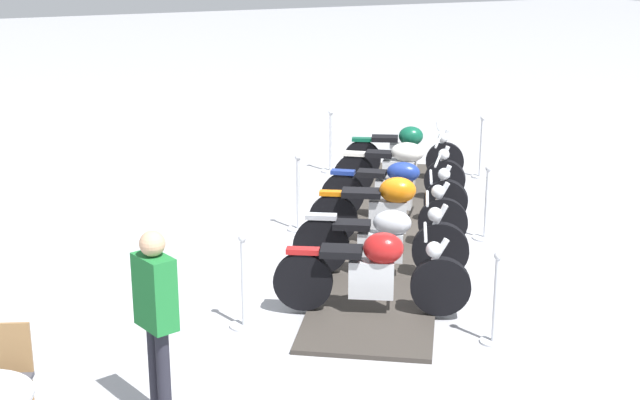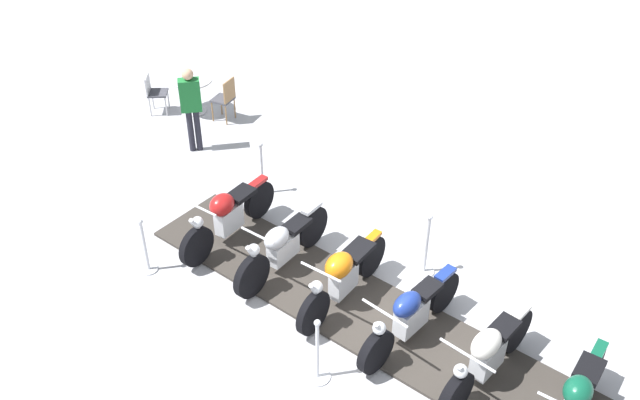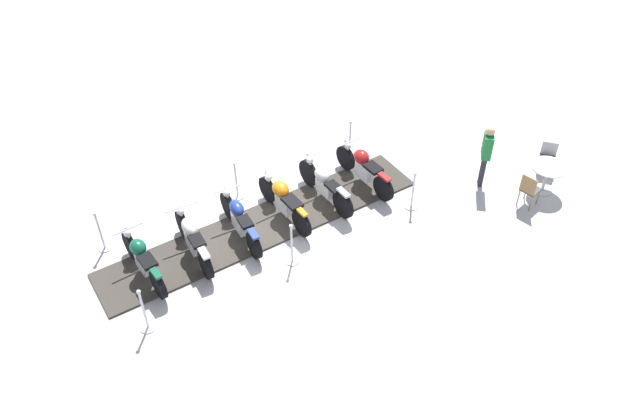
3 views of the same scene
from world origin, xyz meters
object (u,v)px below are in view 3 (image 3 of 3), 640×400
object	(u,v)px
motorcycle_maroon	(363,167)
motorcycle_chrome	(325,184)
stanchion_right_front	(350,141)
cafe_chair_across_table	(548,156)
motorcycle_copper	(283,200)
motorcycle_navy	(239,219)
cafe_chair_near_table	(529,189)
stanchion_left_mid	(292,250)
cafe_table	(547,172)
stanchion_right_rear	(101,236)
stanchion_left_rear	(145,316)
motorcycle_cream	(193,238)
stanchion_left_front	(412,196)
stanchion_right_mid	(237,186)
bystander_person	(486,151)
motorcycle_forest	(142,259)

from	to	relation	value
motorcycle_maroon	motorcycle_chrome	world-z (taller)	motorcycle_chrome
stanchion_right_front	cafe_chair_across_table	distance (m)	5.17
motorcycle_copper	motorcycle_navy	distance (m)	1.17
motorcycle_navy	cafe_chair_near_table	size ratio (longest dim) A/B	1.89
stanchion_left_mid	cafe_table	world-z (taller)	stanchion_left_mid
cafe_table	motorcycle_chrome	bearing A→B (deg)	-62.95
stanchion_right_front	cafe_table	size ratio (longest dim) A/B	1.15
cafe_table	cafe_chair_near_table	size ratio (longest dim) A/B	0.93
stanchion_right_front	stanchion_right_rear	distance (m)	6.86
motorcycle_maroon	cafe_table	distance (m)	4.58
stanchion_right_front	stanchion_left_rear	bearing A→B (deg)	-12.63
cafe_table	motorcycle_cream	bearing A→B (deg)	-51.82
stanchion_left_front	cafe_chair_across_table	xyz separation A→B (m)	(-2.73, 2.80, 0.16)
motorcycle_cream	stanchion_right_mid	distance (m)	2.20
motorcycle_navy	bystander_person	xyz separation A→B (m)	(-4.10, 4.74, 0.55)
cafe_chair_across_table	bystander_person	world-z (taller)	bystander_person
motorcycle_chrome	stanchion_right_front	xyz separation A→B (m)	(-2.12, -0.15, -0.15)
motorcycle_chrome	cafe_chair_near_table	xyz separation A→B (m)	(-1.77, 4.65, 0.04)
cafe_chair_across_table	motorcycle_cream	bearing A→B (deg)	-53.74
stanchion_left_rear	stanchion_left_front	bearing A→B (deg)	146.00
stanchion_right_rear	cafe_chair_across_table	bearing A→B (deg)	127.96
motorcycle_copper	cafe_chair_near_table	xyz separation A→B (m)	(-2.74, 5.31, -0.01)
motorcycle_cream	cafe_chair_across_table	bearing A→B (deg)	-99.81
motorcycle_forest	stanchion_right_mid	world-z (taller)	stanchion_right_mid
motorcycle_forest	cafe_chair_across_table	distance (m)	10.42
motorcycle_navy	cafe_chair_across_table	xyz separation A→B (m)	(-5.28, 6.18, 0.00)
cafe_chair_near_table	bystander_person	bearing A→B (deg)	93.98
motorcycle_copper	stanchion_left_mid	bearing A→B (deg)	154.34
motorcycle_cream	cafe_chair_across_table	size ratio (longest dim) A/B	2.04
motorcycle_chrome	motorcycle_cream	xyz separation A→B (m)	(2.91, -1.97, 0.01)
stanchion_right_mid	bystander_person	bearing A→B (deg)	117.66
bystander_person	motorcycle_cream	bearing A→B (deg)	28.84
cafe_chair_near_table	motorcycle_forest	bearing A→B (deg)	149.78
cafe_chair_across_table	bystander_person	distance (m)	1.94
stanchion_left_front	motorcycle_forest	bearing A→B (deg)	-46.14
motorcycle_navy	cafe_chair_across_table	size ratio (longest dim) A/B	2.09
motorcycle_cream	bystander_person	world-z (taller)	bystander_person
motorcycle_chrome	cafe_chair_near_table	size ratio (longest dim) A/B	2.00
cafe_chair_across_table	bystander_person	size ratio (longest dim) A/B	0.49
motorcycle_forest	cafe_chair_across_table	xyz separation A→B (m)	(-7.24, 7.49, -0.02)
cafe_table	cafe_chair_across_table	xyz separation A→B (m)	(-0.81, -0.09, -0.08)
motorcycle_chrome	bystander_person	distance (m)	4.09
motorcycle_cream	stanchion_right_front	xyz separation A→B (m)	(-5.03, 1.81, -0.16)
stanchion_right_mid	cafe_chair_near_table	distance (m)	7.17
stanchion_right_front	cafe_table	distance (m)	5.13
motorcycle_cream	stanchion_right_mid	xyz separation A→B (m)	(-2.19, -0.10, -0.20)
stanchion_left_front	cafe_chair_across_table	world-z (taller)	stanchion_left_front
stanchion_left_front	stanchion_left_mid	bearing A→B (deg)	-34.00
cafe_chair_near_table	cafe_chair_across_table	xyz separation A→B (m)	(-1.58, 0.22, -0.04)
motorcycle_forest	stanchion_left_front	world-z (taller)	stanchion_left_front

